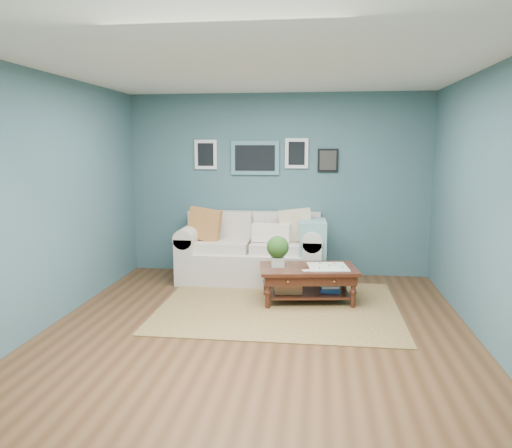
# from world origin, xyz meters

# --- Properties ---
(room_shell) EXTENTS (5.00, 5.02, 2.70)m
(room_shell) POSITION_xyz_m (-0.01, 0.06, 1.36)
(room_shell) COLOR brown
(room_shell) RESTS_ON ground
(area_rug) EXTENTS (2.84, 2.28, 0.01)m
(area_rug) POSITION_xyz_m (0.16, 0.84, 0.01)
(area_rug) COLOR brown
(area_rug) RESTS_ON ground
(loveseat) EXTENTS (2.08, 0.95, 1.07)m
(loveseat) POSITION_xyz_m (-0.25, 2.03, 0.44)
(loveseat) COLOR beige
(loveseat) RESTS_ON ground
(coffee_table) EXTENTS (1.27, 0.85, 0.83)m
(coffee_table) POSITION_xyz_m (0.44, 1.08, 0.37)
(coffee_table) COLOR black
(coffee_table) RESTS_ON ground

